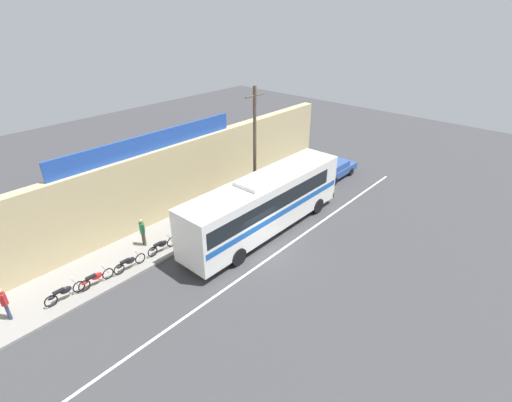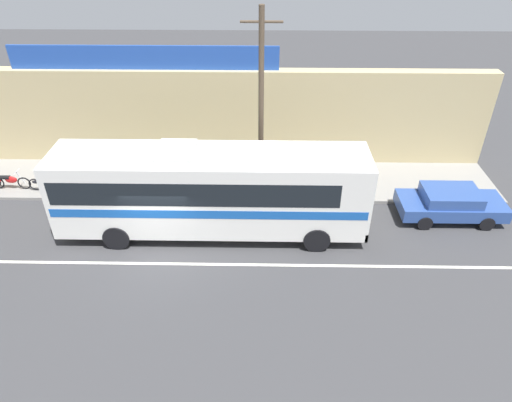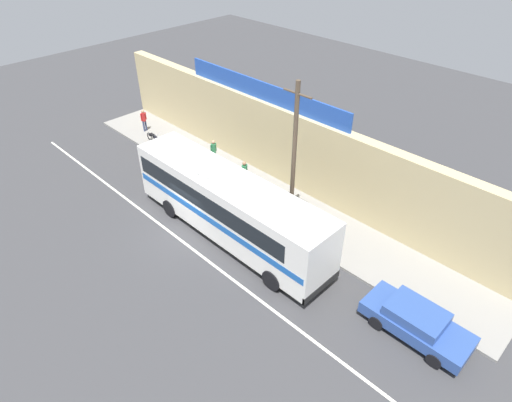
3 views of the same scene
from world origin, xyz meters
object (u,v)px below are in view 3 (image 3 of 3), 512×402
(motorcycle_orange, at_px, (155,138))
(intercity_bus, at_px, (228,203))
(utility_pole, at_px, (294,160))
(motorcycle_red, at_px, (166,146))
(pedestrian_by_curb, at_px, (214,150))
(motorcycle_purple, at_px, (180,156))
(motorcycle_green, at_px, (201,167))
(pedestrian_far_left, at_px, (144,119))
(pedestrian_near_shop, at_px, (244,172))
(parked_car, at_px, (416,321))

(motorcycle_orange, bearing_deg, intercity_bus, -15.02)
(intercity_bus, distance_m, utility_pole, 4.00)
(motorcycle_red, xyz_separation_m, pedestrian_by_curb, (3.65, 1.26, 0.59))
(motorcycle_purple, height_order, motorcycle_red, same)
(motorcycle_green, bearing_deg, pedestrian_far_left, 173.58)
(motorcycle_green, xyz_separation_m, pedestrian_far_left, (-7.65, 0.86, 0.55))
(intercity_bus, height_order, utility_pole, utility_pole)
(pedestrian_by_curb, xyz_separation_m, pedestrian_near_shop, (3.36, -0.45, 0.01))
(parked_car, bearing_deg, motorcycle_red, 174.94)
(utility_pole, relative_size, pedestrian_near_shop, 4.70)
(intercity_bus, relative_size, pedestrian_by_curb, 7.02)
(motorcycle_red, distance_m, motorcycle_green, 3.92)
(utility_pole, bearing_deg, intercity_bus, -127.94)
(intercity_bus, height_order, pedestrian_far_left, intercity_bus)
(utility_pole, relative_size, pedestrian_by_curb, 4.72)
(motorcycle_purple, bearing_deg, pedestrian_near_shop, 10.14)
(motorcycle_green, bearing_deg, intercity_bus, -25.92)
(pedestrian_near_shop, bearing_deg, pedestrian_by_curb, 172.36)
(intercity_bus, bearing_deg, utility_pole, 52.06)
(utility_pole, bearing_deg, motorcycle_red, 178.63)
(motorcycle_orange, relative_size, motorcycle_purple, 1.03)
(parked_car, xyz_separation_m, pedestrian_by_curb, (-16.07, 3.01, 0.41))
(parked_car, relative_size, motorcycle_green, 2.29)
(motorcycle_red, bearing_deg, utility_pole, -1.37)
(pedestrian_near_shop, bearing_deg, motorcycle_green, -163.79)
(motorcycle_purple, relative_size, motorcycle_green, 0.99)
(intercity_bus, xyz_separation_m, motorcycle_orange, (-11.15, 2.99, -1.50))
(parked_car, distance_m, motorcycle_red, 19.80)
(utility_pole, xyz_separation_m, pedestrian_far_left, (-15.38, 1.06, -3.25))
(utility_pole, xyz_separation_m, pedestrian_near_shop, (-4.65, 1.09, -3.21))
(parked_car, bearing_deg, motorcycle_green, 173.99)
(motorcycle_red, bearing_deg, motorcycle_orange, 175.04)
(motorcycle_orange, height_order, pedestrian_far_left, pedestrian_far_left)
(parked_car, distance_m, motorcycle_green, 15.89)
(motorcycle_orange, xyz_separation_m, pedestrian_near_shop, (8.52, 0.68, 0.59))
(intercity_bus, xyz_separation_m, motorcycle_purple, (-7.81, 2.75, -1.50))
(motorcycle_green, bearing_deg, utility_pole, -1.46)
(parked_car, bearing_deg, pedestrian_far_left, 173.85)
(utility_pole, distance_m, pedestrian_near_shop, 5.75)
(motorcycle_red, xyz_separation_m, motorcycle_green, (3.92, -0.08, 0.00))
(motorcycle_green, bearing_deg, parked_car, -6.01)
(motorcycle_green, height_order, pedestrian_far_left, pedestrian_far_left)
(pedestrian_by_curb, bearing_deg, motorcycle_green, -78.50)
(intercity_bus, height_order, pedestrian_near_shop, intercity_bus)
(pedestrian_near_shop, height_order, pedestrian_far_left, pedestrian_near_shop)
(motorcycle_orange, relative_size, motorcycle_green, 1.02)
(intercity_bus, relative_size, pedestrian_far_left, 7.25)
(motorcycle_purple, distance_m, motorcycle_red, 1.83)
(pedestrian_far_left, bearing_deg, parked_car, -6.15)
(intercity_bus, bearing_deg, pedestrian_near_shop, 125.62)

